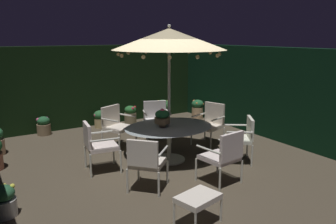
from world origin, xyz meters
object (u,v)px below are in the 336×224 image
patio_dining_table (169,132)px  patio_umbrella (169,39)px  patio_chair_west (211,121)px  potted_plant_left_near (163,109)px  centerpiece_planter (162,117)px  patio_chair_southeast (146,160)px  potted_plant_right_far (44,126)px  patio_chair_north (156,117)px  potted_plant_front_corner (100,118)px  patio_chair_southwest (242,135)px  patio_chair_south (224,154)px  patio_chair_east (97,143)px  potted_plant_back_right (198,108)px  potted_plant_left_far (130,115)px  patio_chair_northeast (116,123)px  potted_plant_back_left (3,201)px  ottoman_footrest (198,199)px

patio_dining_table → patio_umbrella: bearing=79.9°
patio_chair_west → potted_plant_left_near: (0.27, 2.68, -0.21)m
centerpiece_planter → potted_plant_left_near: centerpiece_planter is taller
patio_chair_southeast → potted_plant_right_far: size_ratio=1.90×
patio_chair_north → potted_plant_front_corner: 2.02m
centerpiece_planter → patio_chair_southwest: 1.67m
patio_chair_south → patio_chair_east: bearing=134.4°
potted_plant_back_right → patio_chair_southwest: bearing=-113.2°
potted_plant_left_near → potted_plant_front_corner: bearing=176.1°
potted_plant_left_near → patio_chair_southeast: bearing=-124.2°
potted_plant_left_far → potted_plant_right_far: bearing=172.8°
patio_dining_table → patio_chair_northeast: size_ratio=1.95×
potted_plant_back_right → potted_plant_left_far: bearing=170.7°
patio_dining_table → potted_plant_left_far: 3.09m
patio_umbrella → centerpiece_planter: patio_umbrella is taller
patio_chair_east → patio_chair_south: size_ratio=1.00×
patio_dining_table → potted_plant_back_right: patio_dining_table is taller
potted_plant_left_far → patio_chair_southwest: bearing=-80.4°
patio_chair_northeast → potted_plant_right_far: bearing=122.1°
patio_chair_southeast → patio_chair_north: bearing=56.8°
patio_chair_northeast → potted_plant_front_corner: 1.92m
patio_dining_table → patio_chair_west: 1.51m
patio_dining_table → patio_chair_south: bearing=-82.9°
patio_chair_southeast → potted_plant_back_left: patio_chair_southeast is taller
potted_plant_left_far → potted_plant_right_far: size_ratio=1.16×
potted_plant_left_near → patio_chair_southwest: bearing=-97.1°
patio_chair_north → potted_plant_right_far: patio_chair_north is taller
potted_plant_left_far → potted_plant_back_left: 5.28m
patio_chair_north → potted_plant_left_near: size_ratio=1.54×
patio_chair_southwest → potted_plant_left_far: size_ratio=1.64×
potted_plant_left_near → potted_plant_back_right: 1.11m
ottoman_footrest → patio_umbrella: bearing=67.1°
patio_dining_table → patio_chair_northeast: patio_chair_northeast is taller
potted_plant_right_far → patio_chair_west: bearing=-41.5°
potted_plant_left_far → potted_plant_left_near: bearing=4.4°
patio_chair_northeast → centerpiece_planter: bearing=-71.3°
patio_chair_west → centerpiece_planter: bearing=-165.9°
patio_chair_north → patio_chair_northeast: patio_chair_northeast is taller
patio_chair_north → patio_chair_west: (0.94, -0.98, -0.02)m
potted_plant_left_near → ottoman_footrest: bearing=-116.4°
potted_plant_right_far → patio_chair_southwest: bearing=-54.1°
potted_plant_left_near → potted_plant_right_far: potted_plant_left_near is taller
ottoman_footrest → potted_plant_left_far: (1.53, 5.33, -0.08)m
patio_chair_east → potted_plant_right_far: (-0.33, 3.11, -0.33)m
patio_umbrella → potted_plant_left_far: 3.78m
centerpiece_planter → patio_chair_west: bearing=14.1°
patio_dining_table → patio_chair_northeast: 1.50m
patio_umbrella → patio_chair_southwest: bearing=-35.4°
centerpiece_planter → potted_plant_left_far: (0.70, 2.99, -0.65)m
ottoman_footrest → potted_plant_back_right: bearing=53.3°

